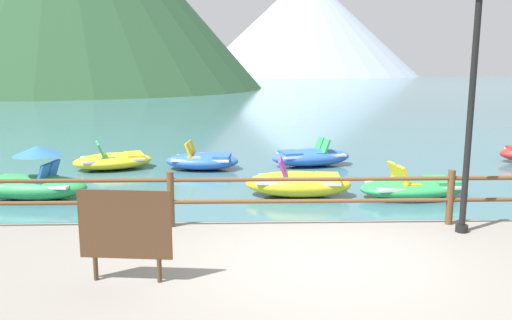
# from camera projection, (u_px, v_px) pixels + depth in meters

# --- Properties ---
(ground_plane) EXTENTS (200.00, 200.00, 0.00)m
(ground_plane) POSITION_uv_depth(u_px,v_px,m) (254.00, 100.00, 46.60)
(ground_plane) COLOR #3D6B75
(dock_railing) EXTENTS (23.92, 0.12, 0.95)m
(dock_railing) POSITION_uv_depth(u_px,v_px,m) (312.00, 192.00, 8.63)
(dock_railing) COLOR brown
(dock_railing) RESTS_ON promenade_dock
(lamp_post) EXTENTS (0.28, 0.28, 3.95)m
(lamp_post) POSITION_uv_depth(u_px,v_px,m) (473.00, 85.00, 7.95)
(lamp_post) COLOR black
(lamp_post) RESTS_ON promenade_dock
(sign_board) EXTENTS (1.18, 0.17, 1.19)m
(sign_board) POSITION_uv_depth(u_px,v_px,m) (125.00, 226.00, 6.34)
(sign_board) COLOR beige
(sign_board) RESTS_ON promenade_dock
(pedal_boat_0) EXTENTS (2.72, 1.70, 0.87)m
(pedal_boat_0) POSITION_uv_depth(u_px,v_px,m) (311.00, 157.00, 15.93)
(pedal_boat_0) COLOR blue
(pedal_boat_0) RESTS_ON ground
(pedal_boat_1) EXTENTS (2.29, 1.38, 0.84)m
(pedal_boat_1) POSITION_uv_depth(u_px,v_px,m) (202.00, 161.00, 15.39)
(pedal_boat_1) COLOR blue
(pedal_boat_1) RESTS_ON ground
(pedal_boat_2) EXTENTS (2.64, 1.44, 1.26)m
(pedal_boat_2) POSITION_uv_depth(u_px,v_px,m) (34.00, 182.00, 11.97)
(pedal_boat_2) COLOR green
(pedal_boat_2) RESTS_ON ground
(pedal_boat_3) EXTENTS (2.73, 1.58, 0.81)m
(pedal_boat_3) POSITION_uv_depth(u_px,v_px,m) (413.00, 187.00, 12.13)
(pedal_boat_3) COLOR green
(pedal_boat_3) RESTS_ON ground
(pedal_boat_4) EXTENTS (2.62, 1.43, 0.91)m
(pedal_boat_4) POSITION_uv_depth(u_px,v_px,m) (299.00, 183.00, 12.22)
(pedal_boat_4) COLOR yellow
(pedal_boat_4) RESTS_ON ground
(pedal_boat_6) EXTENTS (2.63, 2.02, 0.83)m
(pedal_boat_6) POSITION_uv_depth(u_px,v_px,m) (113.00, 160.00, 15.46)
(pedal_boat_6) COLOR yellow
(pedal_boat_6) RESTS_ON ground
(distant_peak) EXTENTS (63.82, 63.82, 29.08)m
(distant_peak) POSITION_uv_depth(u_px,v_px,m) (306.00, 25.00, 147.04)
(distant_peak) COLOR #93A3B7
(distant_peak) RESTS_ON ground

